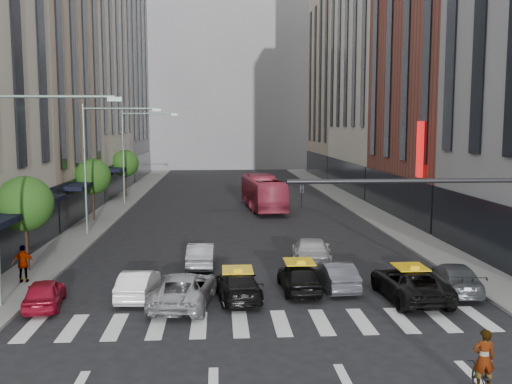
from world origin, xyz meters
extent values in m
plane|color=black|center=(0.00, 0.00, 0.00)|extent=(160.00, 160.00, 0.00)
cube|color=slate|center=(-11.50, 30.00, 0.07)|extent=(3.00, 96.00, 0.15)
cube|color=slate|center=(11.50, 30.00, 0.07)|extent=(3.00, 96.00, 0.15)
cube|color=tan|center=(-17.00, 28.00, 12.00)|extent=(8.00, 16.00, 24.00)
cube|color=beige|center=(-17.00, 46.00, 18.00)|extent=(8.00, 20.00, 36.00)
cube|color=gray|center=(-17.00, 65.00, 15.00)|extent=(8.00, 18.00, 30.00)
cube|color=brown|center=(17.00, 27.00, 13.00)|extent=(8.00, 18.00, 26.00)
cube|color=beige|center=(17.00, 46.00, 20.00)|extent=(8.00, 20.00, 40.00)
cube|color=tan|center=(17.00, 65.00, 14.00)|extent=(8.00, 18.00, 28.00)
cube|color=gray|center=(0.00, 85.00, 18.00)|extent=(30.00, 10.00, 36.00)
cylinder|color=black|center=(-11.80, 10.00, 1.72)|extent=(0.18, 0.18, 3.15)
sphere|color=#1B4C15|center=(-11.80, 10.00, 3.66)|extent=(2.88, 2.88, 2.88)
cylinder|color=black|center=(-11.80, 26.00, 1.72)|extent=(0.18, 0.18, 3.15)
sphere|color=#1B4C15|center=(-11.80, 26.00, 3.66)|extent=(2.88, 2.88, 2.88)
cylinder|color=black|center=(-11.80, 42.00, 1.72)|extent=(0.18, 0.18, 3.15)
sphere|color=#1B4C15|center=(-11.80, 42.00, 3.66)|extent=(2.88, 2.88, 2.88)
cylinder|color=gray|center=(-8.50, 4.00, 8.85)|extent=(5.00, 0.12, 0.12)
cube|color=gray|center=(-6.00, 4.00, 8.75)|extent=(0.60, 0.25, 0.18)
cylinder|color=gray|center=(-11.00, 20.00, 4.65)|extent=(0.16, 0.16, 9.00)
cylinder|color=gray|center=(-8.50, 20.00, 8.85)|extent=(5.00, 0.12, 0.12)
cube|color=gray|center=(-6.00, 20.00, 8.75)|extent=(0.60, 0.25, 0.18)
cylinder|color=gray|center=(-11.00, 36.00, 4.65)|extent=(0.16, 0.16, 9.00)
cylinder|color=gray|center=(-8.50, 36.00, 8.85)|extent=(5.00, 0.12, 0.12)
cube|color=gray|center=(-6.00, 36.00, 8.75)|extent=(0.60, 0.25, 0.18)
cylinder|color=black|center=(5.50, -1.00, 5.80)|extent=(10.00, 0.16, 0.16)
imported|color=black|center=(1.00, -1.00, 5.30)|extent=(0.13, 0.16, 0.80)
cube|color=red|center=(12.60, 20.00, 6.00)|extent=(0.30, 0.70, 4.00)
imported|color=maroon|center=(-9.20, 4.09, 0.62)|extent=(1.92, 3.79, 1.24)
imported|color=white|center=(-5.41, 5.17, 0.64)|extent=(1.62, 3.96, 1.28)
imported|color=#A5A6AB|center=(-3.32, 4.02, 0.71)|extent=(2.98, 5.34, 1.41)
imported|color=black|center=(-0.99, 4.80, 0.65)|extent=(2.29, 4.63, 1.30)
imported|color=black|center=(1.90, 5.67, 0.70)|extent=(1.79, 4.17, 1.40)
imported|color=#43454B|center=(3.68, 6.08, 0.66)|extent=(1.68, 4.11, 1.32)
imported|color=black|center=(6.64, 4.20, 0.72)|extent=(2.60, 5.29, 1.44)
imported|color=#414549|center=(9.03, 5.18, 0.67)|extent=(2.43, 4.81, 1.34)
imported|color=#9E9EA3|center=(-2.77, 10.67, 0.67)|extent=(1.53, 4.12, 1.35)
imported|color=#BBBBBB|center=(3.31, 10.87, 0.74)|extent=(2.72, 5.35, 1.49)
imported|color=#C03852|center=(2.29, 32.06, 1.55)|extent=(3.55, 11.30, 3.10)
imported|color=black|center=(5.67, -4.89, 0.44)|extent=(0.72, 1.73, 0.88)
imported|color=gray|center=(5.67, -4.89, 1.75)|extent=(0.66, 0.46, 1.72)
imported|color=gray|center=(-11.21, 7.60, 1.06)|extent=(1.11, 0.54, 1.83)
camera|label=1|loc=(-1.80, -19.92, 7.66)|focal=40.00mm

